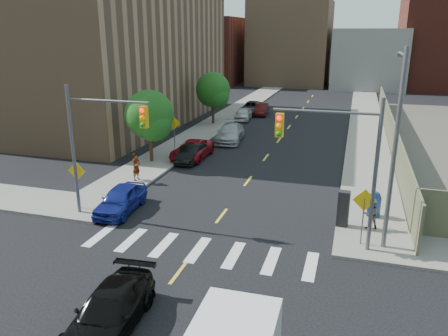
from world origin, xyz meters
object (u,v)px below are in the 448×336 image
Objects in this scene: parked_car_black at (192,153)px; black_sedan at (109,311)px; parked_car_red at (192,150)px; parked_car_silver at (230,133)px; parked_car_grey at (252,108)px; mailbox at (374,205)px; payphone at (343,209)px; parked_car_white at (243,114)px; pedestrian_west at (136,167)px; parked_car_maroon at (262,109)px; parked_car_blue at (121,199)px; pedestrian_east at (371,214)px.

black_sedan reaches higher than parked_car_black.
parked_car_silver is at bearing 78.10° from parked_car_red.
mailbox is (13.34, -28.67, 0.09)m from parked_car_grey.
parked_car_black is 2.16× the size of payphone.
parked_car_white is 36.59m from black_sedan.
payphone is at bearing -37.46° from parked_car_black.
parked_car_black is 0.98× the size of parked_car_white.
black_sedan is at bearing -145.77° from pedestrian_west.
parked_car_silver reaches higher than parked_car_maroon.
parked_car_grey is at bearing 89.83° from parked_car_red.
parked_car_white is (-1.30, 9.91, -0.08)m from parked_car_silver.
parked_car_maroon is 2.21× the size of payphone.
parked_car_blue is 10.26m from parked_car_black.
mailbox reaches higher than parked_car_black.
parked_car_black is 2.63× the size of pedestrian_east.
parked_car_blue reaches higher than parked_car_maroon.
parked_car_red is 1.22× the size of parked_car_maroon.
parked_car_white reaches higher than parked_car_maroon.
pedestrian_east reaches higher than parked_car_white.
mailbox is at bearing -86.67° from pedestrian_west.
parked_car_grey is at bearing 85.57° from parked_car_blue.
pedestrian_east is (13.13, -25.84, 0.22)m from parked_car_white.
parked_car_maroon is 26.39m from pedestrian_west.
parked_car_black is at bearing -91.35° from parked_car_grey.
pedestrian_west is at bearing -107.28° from parked_car_black.
parked_car_blue is 31.63m from parked_car_grey.
parked_car_black is at bearing -7.83° from pedestrian_west.
parked_car_blue is 2.30× the size of payphone.
parked_car_blue is 11.05m from parked_car_red.
mailbox is at bearing -55.62° from parked_car_silver.
black_sedan is 3.46× the size of mailbox.
pedestrian_east is (11.83, -29.54, 0.24)m from parked_car_maroon.
parked_car_silver is at bearing -2.50° from pedestrian_west.
parked_car_black is (0.29, 10.26, -0.07)m from parked_car_blue.
parked_car_grey is (0.00, 20.58, 0.03)m from parked_car_red.
pedestrian_east is at bearing -92.75° from pedestrian_west.
parked_car_silver is (1.30, 6.26, 0.08)m from parked_car_red.
parked_car_silver reaches higher than black_sedan.
pedestrian_west is at bearing -95.31° from parked_car_grey.
payphone is at bearing -39.84° from parked_car_red.
pedestrian_east reaches higher than parked_car_grey.
parked_car_white is 0.86× the size of black_sedan.
parked_car_blue is at bearing -98.20° from parked_car_maroon.
pedestrian_west reaches higher than parked_car_grey.
black_sedan is 2.55× the size of payphone.
payphone is at bearing -71.09° from parked_car_white.
parked_car_silver is 26.59m from black_sedan.
black_sedan is at bearing -67.02° from parked_car_blue.
parked_car_grey is 26.98m from pedestrian_west.
mailbox reaches higher than parked_car_white.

